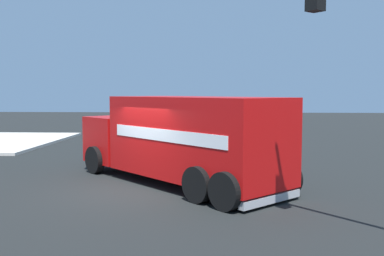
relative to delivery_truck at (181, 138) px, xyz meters
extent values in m
plane|color=black|center=(1.05, -1.51, -1.49)|extent=(100.00, 100.00, 0.00)
cube|color=red|center=(0.51, 0.49, 0.11)|extent=(6.12, 6.04, 2.49)
cube|color=red|center=(-2.50, -2.44, -0.29)|extent=(3.04, 3.05, 1.70)
cube|color=black|center=(-3.11, -3.03, 0.05)|extent=(1.46, 1.50, 0.88)
cube|color=#B2B2B7|center=(2.66, 2.59, -1.29)|extent=(1.75, 1.79, 0.21)
cube|color=white|center=(1.35, -0.37, 0.23)|extent=(3.74, 3.64, 0.36)
cube|color=white|center=(-0.34, 1.36, 0.23)|extent=(3.74, 3.64, 0.36)
cylinder|color=black|center=(-1.60, -3.29, -0.99)|extent=(0.91, 0.90, 1.00)
cylinder|color=black|center=(-3.33, -1.51, -0.99)|extent=(0.91, 0.90, 1.00)
cylinder|color=black|center=(2.45, 0.65, -0.99)|extent=(0.91, 0.90, 1.00)
cylinder|color=black|center=(0.72, 2.43, -0.99)|extent=(0.91, 0.90, 1.00)
cylinder|color=black|center=(3.20, 1.38, -0.99)|extent=(0.91, 0.90, 1.00)
cylinder|color=black|center=(1.47, 3.16, -0.99)|extent=(0.91, 0.90, 1.00)
sphere|color=#19CC4C|center=(4.75, 3.27, 3.30)|extent=(0.20, 0.20, 0.20)
camera|label=1|loc=(13.94, 1.13, 1.51)|focal=40.64mm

